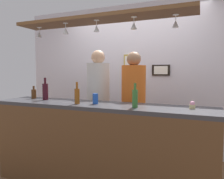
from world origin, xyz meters
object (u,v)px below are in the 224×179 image
object	(u,v)px
drink_can	(95,99)
bottle_beer_amber_tall	(77,95)
person_middle_white_patterned_shirt	(98,96)
bottle_wine_dark_red	(45,91)
picture_frame_crest	(129,62)
person_right_orange_shirt	(133,100)
picture_frame_lower_pair	(161,70)
bottle_beer_green_import	(135,98)
cupcake	(192,105)
bottle_beer_brown_stubby	(34,94)

from	to	relation	value
drink_can	bottle_beer_amber_tall	bearing A→B (deg)	-157.74
person_middle_white_patterned_shirt	bottle_wine_dark_red	xyz separation A→B (m)	(-0.51, -0.58, 0.10)
picture_frame_crest	person_right_orange_shirt	bearing A→B (deg)	-66.95
drink_can	picture_frame_lower_pair	bearing A→B (deg)	70.27
drink_can	bottle_beer_green_import	bearing A→B (deg)	-8.20
person_right_orange_shirt	bottle_beer_green_import	bearing A→B (deg)	-71.90
person_middle_white_patterned_shirt	drink_can	xyz separation A→B (m)	(0.29, -0.66, 0.05)
bottle_wine_dark_red	bottle_beer_green_import	world-z (taller)	bottle_wine_dark_red
person_middle_white_patterned_shirt	bottle_beer_green_import	size ratio (longest dim) A/B	6.67
bottle_wine_dark_red	bottle_beer_amber_tall	bearing A→B (deg)	-14.84
person_middle_white_patterned_shirt	cupcake	distance (m)	1.47
person_middle_white_patterned_shirt	person_right_orange_shirt	world-z (taller)	person_middle_white_patterned_shirt
person_middle_white_patterned_shirt	bottle_beer_brown_stubby	world-z (taller)	person_middle_white_patterned_shirt
bottle_beer_green_import	bottle_wine_dark_red	bearing A→B (deg)	173.46
cupcake	bottle_wine_dark_red	bearing A→B (deg)	-179.55
person_middle_white_patterned_shirt	picture_frame_crest	xyz separation A→B (m)	(0.23, 0.77, 0.54)
person_middle_white_patterned_shirt	drink_can	bearing A→B (deg)	-66.43
person_right_orange_shirt	bottle_beer_brown_stubby	distance (m)	1.42
picture_frame_lower_pair	bottle_beer_brown_stubby	bearing A→B (deg)	-139.91
person_right_orange_shirt	bottle_wine_dark_red	distance (m)	1.22
bottle_wine_dark_red	bottle_beer_green_import	distance (m)	1.32
bottle_wine_dark_red	cupcake	size ratio (longest dim) A/B	3.85
bottle_wine_dark_red	drink_can	distance (m)	0.80
bottle_beer_brown_stubby	bottle_wine_dark_red	bearing A→B (deg)	-10.38
person_right_orange_shirt	bottle_beer_brown_stubby	bearing A→B (deg)	-157.73
cupcake	bottle_beer_amber_tall	bearing A→B (deg)	-172.24
person_right_orange_shirt	bottle_beer_amber_tall	size ratio (longest dim) A/B	6.50
bottle_beer_amber_tall	picture_frame_crest	bearing A→B (deg)	84.66
cupcake	picture_frame_crest	world-z (taller)	picture_frame_crest
person_right_orange_shirt	bottle_beer_amber_tall	xyz separation A→B (m)	(-0.47, -0.74, 0.11)
person_right_orange_shirt	drink_can	bearing A→B (deg)	-112.23
person_middle_white_patterned_shirt	picture_frame_lower_pair	xyz separation A→B (m)	(0.80, 0.77, 0.39)
bottle_beer_brown_stubby	bottle_beer_amber_tall	bearing A→B (deg)	-13.58
person_right_orange_shirt	cupcake	bearing A→B (deg)	-35.16
person_right_orange_shirt	picture_frame_lower_pair	bearing A→B (deg)	72.48
bottle_beer_amber_tall	drink_can	world-z (taller)	bottle_beer_amber_tall
bottle_beer_brown_stubby	picture_frame_crest	world-z (taller)	picture_frame_crest
bottle_beer_green_import	picture_frame_crest	bearing A→B (deg)	110.68
bottle_beer_brown_stubby	cupcake	distance (m)	2.11
bottle_beer_amber_tall	bottle_beer_brown_stubby	xyz separation A→B (m)	(-0.84, 0.20, -0.03)
picture_frame_crest	picture_frame_lower_pair	distance (m)	0.59
bottle_beer_green_import	drink_can	distance (m)	0.51
bottle_beer_green_import	picture_frame_crest	xyz separation A→B (m)	(-0.57, 1.50, 0.46)
drink_can	person_right_orange_shirt	bearing A→B (deg)	67.77
bottle_wine_dark_red	picture_frame_lower_pair	world-z (taller)	picture_frame_lower_pair
bottle_beer_brown_stubby	drink_can	size ratio (longest dim) A/B	1.48
bottle_beer_brown_stubby	cupcake	bearing A→B (deg)	-0.80
person_middle_white_patterned_shirt	bottle_beer_green_import	distance (m)	1.08
person_right_orange_shirt	bottle_wine_dark_red	size ratio (longest dim) A/B	5.64
bottle_wine_dark_red	picture_frame_lower_pair	size ratio (longest dim) A/B	1.00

